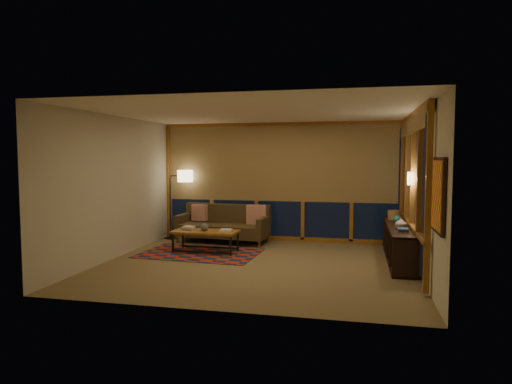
% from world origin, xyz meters
% --- Properties ---
extents(floor, '(5.50, 5.00, 0.01)m').
position_xyz_m(floor, '(0.00, 0.00, 0.00)').
color(floor, olive).
rests_on(floor, ground).
extents(ceiling, '(5.50, 5.00, 0.01)m').
position_xyz_m(ceiling, '(0.00, 0.00, 2.70)').
color(ceiling, '#FDEDCF').
rests_on(ceiling, walls).
extents(walls, '(5.51, 5.01, 2.70)m').
position_xyz_m(walls, '(0.00, 0.00, 1.35)').
color(walls, beige).
rests_on(walls, floor).
extents(window_wall_back, '(5.30, 0.16, 2.60)m').
position_xyz_m(window_wall_back, '(0.00, 2.43, 1.35)').
color(window_wall_back, '#A46527').
rests_on(window_wall_back, walls).
extents(window_wall_right, '(0.16, 3.70, 2.60)m').
position_xyz_m(window_wall_right, '(2.68, 0.60, 1.35)').
color(window_wall_right, '#A46527').
rests_on(window_wall_right, walls).
extents(wall_art, '(0.06, 0.74, 0.94)m').
position_xyz_m(wall_art, '(2.71, -1.85, 1.45)').
color(wall_art, red).
rests_on(wall_art, walls).
extents(wall_sconce, '(0.12, 0.18, 0.22)m').
position_xyz_m(wall_sconce, '(2.62, 0.45, 1.55)').
color(wall_sconce, '#FFE8B5').
rests_on(wall_sconce, walls).
extents(sofa, '(2.09, 0.99, 0.83)m').
position_xyz_m(sofa, '(-1.20, 1.93, 0.42)').
color(sofa, '#4F3E26').
rests_on(sofa, floor).
extents(pillow_left, '(0.39, 0.21, 0.38)m').
position_xyz_m(pillow_left, '(-1.84, 2.18, 0.60)').
color(pillow_left, '#AD2010').
rests_on(pillow_left, sofa).
extents(pillow_right, '(0.44, 0.15, 0.44)m').
position_xyz_m(pillow_right, '(-0.46, 2.08, 0.64)').
color(pillow_right, '#AD2010').
rests_on(pillow_right, sofa).
extents(area_rug, '(2.38, 1.67, 0.01)m').
position_xyz_m(area_rug, '(-1.31, 0.69, 0.01)').
color(area_rug, '#AA331A').
rests_on(area_rug, floor).
extents(coffee_table, '(1.33, 0.64, 0.44)m').
position_xyz_m(coffee_table, '(-1.24, 0.84, 0.22)').
color(coffee_table, '#A46527').
rests_on(coffee_table, floor).
extents(book_stack_a, '(0.25, 0.21, 0.06)m').
position_xyz_m(book_stack_a, '(-1.61, 0.88, 0.47)').
color(book_stack_a, silver).
rests_on(book_stack_a, coffee_table).
extents(book_stack_b, '(0.25, 0.20, 0.05)m').
position_xyz_m(book_stack_b, '(-0.80, 0.83, 0.46)').
color(book_stack_b, silver).
rests_on(book_stack_b, coffee_table).
extents(ceramic_pot, '(0.19, 0.19, 0.16)m').
position_xyz_m(ceramic_pot, '(-1.25, 0.81, 0.52)').
color(ceramic_pot, '#2B2B31').
rests_on(ceramic_pot, coffee_table).
extents(floor_lamp, '(0.56, 0.38, 1.63)m').
position_xyz_m(floor_lamp, '(-2.55, 2.14, 0.81)').
color(floor_lamp, black).
rests_on(floor_lamp, floor).
extents(bookshelf, '(0.40, 2.65, 0.66)m').
position_xyz_m(bookshelf, '(2.49, 0.87, 0.33)').
color(bookshelf, black).
rests_on(bookshelf, floor).
extents(basket, '(0.26, 0.26, 0.18)m').
position_xyz_m(basket, '(2.47, 1.70, 0.75)').
color(basket, '#A7724A').
rests_on(basket, bookshelf).
extents(teal_bowl, '(0.18, 0.18, 0.15)m').
position_xyz_m(teal_bowl, '(2.49, 1.15, 0.74)').
color(teal_bowl, '#1F6A64').
rests_on(teal_bowl, bookshelf).
extents(vase, '(0.21, 0.21, 0.21)m').
position_xyz_m(vase, '(2.49, 0.45, 0.77)').
color(vase, tan).
rests_on(vase, bookshelf).
extents(shelf_book_stack, '(0.17, 0.23, 0.07)m').
position_xyz_m(shelf_book_stack, '(2.49, 0.06, 0.70)').
color(shelf_book_stack, silver).
rests_on(shelf_book_stack, bookshelf).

